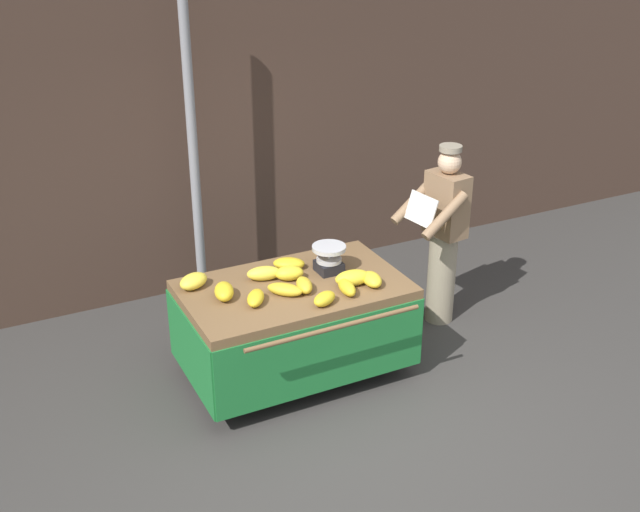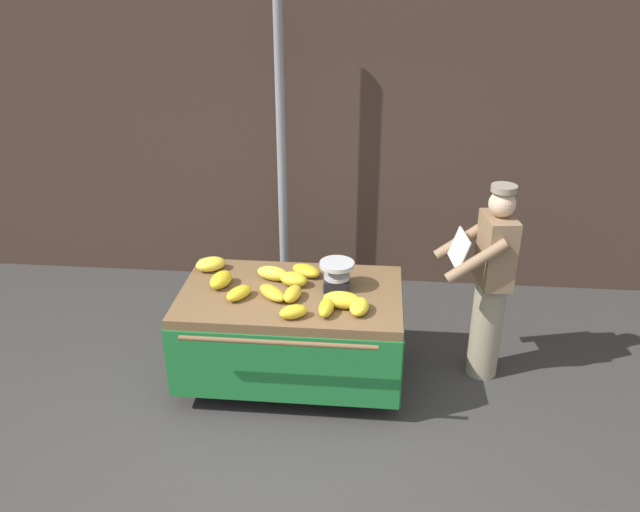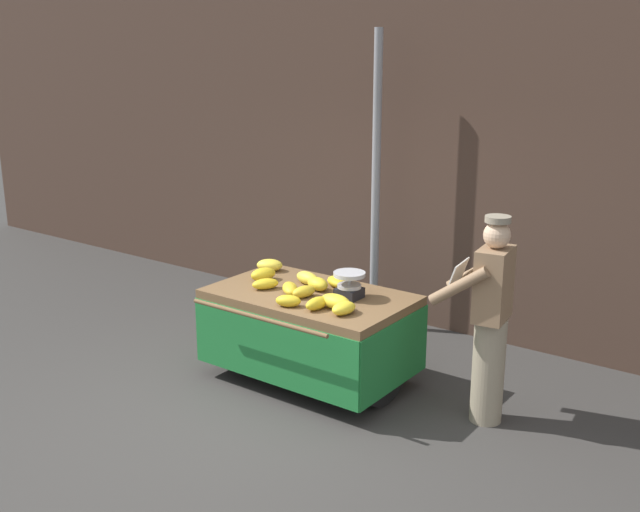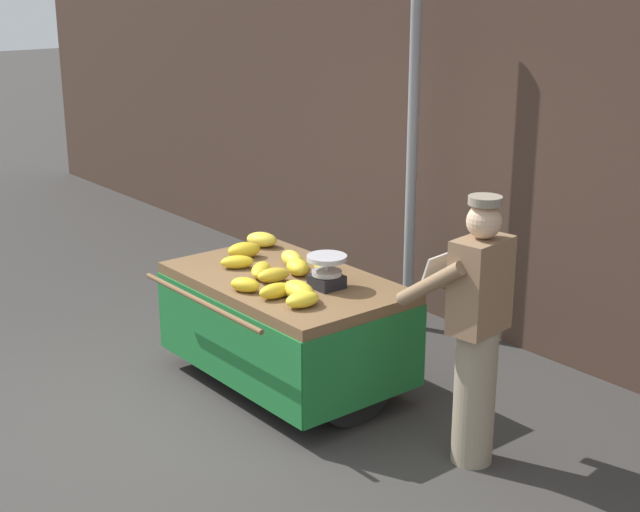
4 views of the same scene
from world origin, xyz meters
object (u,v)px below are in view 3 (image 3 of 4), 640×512
banana_bunch_1 (344,308)px  banana_bunch_4 (290,288)px  banana_bunch_6 (265,284)px  weighing_scale (349,285)px  street_pole (376,185)px  banana_bunch_8 (318,284)px  banana_bunch_3 (288,301)px  banana_bunch_0 (337,282)px  banana_bunch_11 (263,274)px  vendor_person (489,319)px  banana_bunch_10 (304,292)px  banana_bunch_7 (307,278)px  banana_bunch_5 (336,302)px  banana_bunch_9 (270,265)px  banana_bunch_2 (317,303)px  banana_cart (310,316)px

banana_bunch_1 → banana_bunch_4: size_ratio=0.81×
banana_bunch_4 → banana_bunch_6: 0.26m
weighing_scale → banana_bunch_6: weighing_scale is taller
street_pole → banana_bunch_1: size_ratio=13.35×
banana_bunch_8 → banana_bunch_3: bearing=-82.8°
banana_bunch_0 → banana_bunch_11: size_ratio=1.03×
vendor_person → banana_bunch_10: bearing=-166.9°
banana_bunch_7 → banana_bunch_4: bearing=-82.0°
banana_bunch_3 → banana_bunch_8: (-0.06, 0.50, 0.01)m
banana_bunch_1 → banana_bunch_5: size_ratio=0.80×
banana_bunch_4 → banana_bunch_10: 0.16m
banana_bunch_0 → banana_bunch_9: bearing=178.3°
banana_bunch_0 → banana_bunch_10: bearing=-98.0°
banana_bunch_1 → banana_bunch_8: banana_bunch_8 is taller
banana_bunch_2 → banana_bunch_3: size_ratio=1.15×
banana_bunch_6 → vendor_person: vendor_person is taller
banana_cart → banana_bunch_6: (-0.39, -0.15, 0.27)m
banana_bunch_3 → banana_bunch_9: (-0.80, 0.71, 0.01)m
banana_bunch_0 → weighing_scale: bearing=-36.5°
banana_bunch_5 → banana_bunch_4: bearing=171.3°
banana_bunch_0 → banana_bunch_5: banana_bunch_5 is taller
banana_bunch_4 → banana_bunch_5: 0.56m
banana_cart → banana_bunch_7: banana_bunch_7 is taller
banana_bunch_0 → banana_bunch_6: size_ratio=1.07×
weighing_scale → banana_bunch_5: weighing_scale is taller
street_pole → banana_bunch_0: (0.37, -1.24, -0.68)m
banana_bunch_1 → street_pole: bearing=115.0°
banana_bunch_0 → banana_bunch_4: size_ratio=0.91×
banana_cart → banana_bunch_4: size_ratio=6.19×
banana_bunch_0 → banana_bunch_6: banana_bunch_6 is taller
banana_bunch_3 → banana_bunch_10: (-0.04, 0.27, 0.00)m
banana_bunch_1 → banana_bunch_7: bearing=147.1°
banana_bunch_3 → banana_bunch_11: bearing=146.0°
street_pole → vendor_person: street_pole is taller
banana_bunch_2 → banana_bunch_6: size_ratio=1.01×
banana_bunch_3 → banana_bunch_6: banana_bunch_3 is taller
banana_bunch_2 → banana_bunch_8: banana_bunch_8 is taller
banana_bunch_0 → banana_bunch_1: 0.74m
banana_bunch_0 → banana_bunch_1: bearing=-50.6°
street_pole → banana_cart: bearing=-79.6°
banana_bunch_1 → banana_bunch_0: bearing=129.4°
street_pole → banana_bunch_7: 1.49m
banana_bunch_10 → banana_bunch_11: size_ratio=0.93×
banana_bunch_2 → banana_bunch_3: banana_bunch_2 is taller
banana_bunch_9 → banana_bunch_1: bearing=-24.8°
banana_bunch_4 → banana_bunch_7: (-0.04, 0.32, 0.01)m
banana_bunch_10 → banana_cart: bearing=104.8°
banana_bunch_8 → vendor_person: (1.59, 0.13, -0.03)m
weighing_scale → banana_bunch_9: bearing=168.3°
street_pole → banana_cart: size_ratio=1.75×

